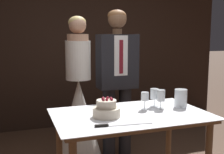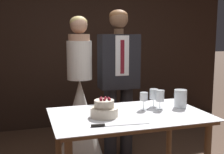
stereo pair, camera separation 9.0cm
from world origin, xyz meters
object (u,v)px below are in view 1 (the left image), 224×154
object	(u,v)px
hurricane_candle	(181,99)
wine_glass_middle	(145,97)
wine_glass_near	(154,94)
tiered_cake	(106,110)
wine_glass_far	(161,96)
groom	(117,74)
cake_table	(131,125)
cake_knife	(113,125)
bride	(79,110)

from	to	relation	value
hurricane_candle	wine_glass_middle	bearing A→B (deg)	174.21
wine_glass_near	tiered_cake	bearing A→B (deg)	-161.86
wine_glass_far	hurricane_candle	distance (m)	0.21
hurricane_candle	groom	size ratio (longest dim) A/B	0.09
cake_table	hurricane_candle	xyz separation A→B (m)	(0.52, 0.06, 0.18)
tiered_cake	wine_glass_middle	size ratio (longest dim) A/B	1.45
cake_knife	hurricane_candle	size ratio (longest dim) A/B	2.67
tiered_cake	groom	world-z (taller)	groom
tiered_cake	wine_glass_far	xyz separation A→B (m)	(0.54, 0.09, 0.06)
cake_knife	wine_glass_middle	distance (m)	0.56
hurricane_candle	groom	distance (m)	0.96
wine_glass_near	groom	bearing A→B (deg)	94.60
wine_glass_near	wine_glass_far	bearing A→B (deg)	-76.41
cake_table	bride	size ratio (longest dim) A/B	0.78
cake_knife	wine_glass_middle	xyz separation A→B (m)	(0.43, 0.35, 0.10)
cake_knife	wine_glass_far	bearing A→B (deg)	35.41
cake_knife	wine_glass_far	distance (m)	0.67
tiered_cake	wine_glass_far	size ratio (longest dim) A/B	1.31
tiered_cake	groom	xyz separation A→B (m)	(0.46, 0.98, 0.14)
cake_table	groom	size ratio (longest dim) A/B	0.74
cake_table	groom	bearing A→B (deg)	76.42
wine_glass_near	wine_glass_far	size ratio (longest dim) A/B	0.98
cake_table	cake_knife	xyz separation A→B (m)	(-0.25, -0.26, 0.11)
cake_knife	tiered_cake	bearing A→B (deg)	88.73
cake_table	groom	xyz separation A→B (m)	(0.23, 0.96, 0.30)
wine_glass_far	wine_glass_near	bearing A→B (deg)	103.59
wine_glass_near	wine_glass_far	world-z (taller)	wine_glass_far
hurricane_candle	cake_table	bearing A→B (deg)	-173.62
wine_glass_far	groom	xyz separation A→B (m)	(-0.09, 0.90, 0.08)
wine_glass_far	hurricane_candle	world-z (taller)	wine_glass_far
wine_glass_middle	wine_glass_far	bearing A→B (deg)	-10.97
tiered_cake	bride	world-z (taller)	bride
tiered_cake	groom	distance (m)	1.09
cake_knife	bride	size ratio (longest dim) A/B	0.26
tiered_cake	bride	size ratio (longest dim) A/B	0.13
bride	tiered_cake	bearing A→B (deg)	-89.48
hurricane_candle	cake_knife	bearing A→B (deg)	-157.67
wine_glass_near	wine_glass_middle	distance (m)	0.14
cake_table	bride	distance (m)	1.00
wine_glass_far	hurricane_candle	size ratio (longest dim) A/B	1.04
wine_glass_middle	cake_knife	bearing A→B (deg)	-140.42
cake_table	wine_glass_middle	world-z (taller)	wine_glass_middle
hurricane_candle	wine_glass_near	bearing A→B (deg)	157.67
cake_table	wine_glass_far	size ratio (longest dim) A/B	7.63
cake_knife	groom	size ratio (longest dim) A/B	0.25
cake_knife	wine_glass_far	world-z (taller)	wine_glass_far
tiered_cake	bride	distance (m)	1.02
tiered_cake	wine_glass_near	bearing A→B (deg)	18.14
cake_table	wine_glass_middle	distance (m)	0.29
wine_glass_near	hurricane_candle	distance (m)	0.24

